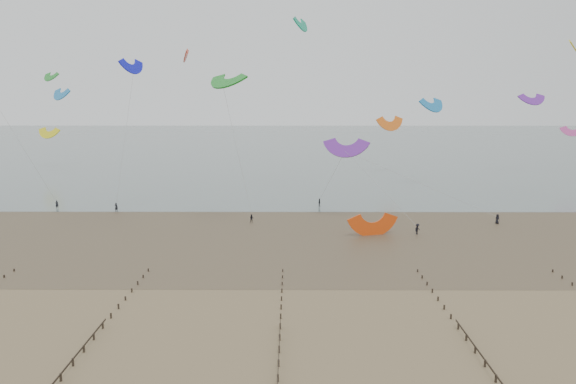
{
  "coord_description": "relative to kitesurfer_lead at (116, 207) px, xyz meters",
  "views": [
    {
      "loc": [
        5.04,
        -59.87,
        23.57
      ],
      "look_at": [
        4.62,
        28.0,
        8.0
      ],
      "focal_mm": 35.0,
      "sensor_mm": 36.0,
      "label": 1
    }
  ],
  "objects": [
    {
      "name": "grounded_kite",
      "position": [
        48.85,
        -18.61,
        -0.93
      ],
      "size": [
        8.73,
        7.59,
        4.09
      ],
      "primitive_type": null,
      "rotation": [
        1.54,
        0.0,
        0.27
      ],
      "color": "#E2430E",
      "rests_on": "ground"
    },
    {
      "name": "ground",
      "position": [
        30.0,
        -50.25,
        -0.93
      ],
      "size": [
        500.0,
        500.0,
        0.0
      ],
      "primitive_type": "plane",
      "color": "brown",
      "rests_on": "ground"
    },
    {
      "name": "kitesurfer_lead",
      "position": [
        0.0,
        0.0,
        0.0
      ],
      "size": [
        0.75,
        0.57,
        1.85
      ],
      "primitive_type": "imported",
      "rotation": [
        0.0,
        0.0,
        2.94
      ],
      "color": "black",
      "rests_on": "ground"
    },
    {
      "name": "kitesurfers",
      "position": [
        55.2,
        -4.38,
        -0.08
      ],
      "size": [
        149.63,
        30.37,
        1.86
      ],
      "color": "black",
      "rests_on": "ground"
    },
    {
      "name": "sea_and_shore",
      "position": [
        25.92,
        -15.84,
        -0.92
      ],
      "size": [
        500.0,
        665.0,
        0.03
      ],
      "color": "#475654",
      "rests_on": "ground"
    },
    {
      "name": "kites_airborne",
      "position": [
        13.32,
        34.25,
        20.89
      ],
      "size": [
        242.58,
        123.68,
        38.29
      ],
      "color": "#1976BC",
      "rests_on": "ground"
    }
  ]
}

